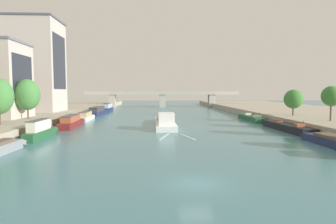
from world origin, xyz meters
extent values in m
plane|color=#42757F|center=(0.00, 0.00, 0.00)|extent=(400.00, 400.00, 0.00)
cube|color=#A89E89|center=(-40.44, 55.00, 0.88)|extent=(36.00, 170.00, 1.76)
cube|color=#A89E89|center=(40.44, 55.00, 0.88)|extent=(36.00, 170.00, 1.76)
cube|color=silver|center=(-1.19, 36.61, 0.46)|extent=(3.92, 20.17, 0.91)
cube|color=silver|center=(-1.26, 47.03, 0.55)|extent=(3.61, 1.22, 0.82)
cube|color=silver|center=(-1.19, 36.61, 0.94)|extent=(4.00, 20.17, 0.06)
cube|color=white|center=(-1.15, 29.76, 2.09)|extent=(2.87, 4.05, 2.24)
cube|color=black|center=(-1.16, 31.78, 2.43)|extent=(2.28, 0.04, 0.63)
cube|color=brown|center=(-1.20, 38.62, 1.15)|extent=(3.03, 10.49, 0.36)
cylinder|color=#232328|center=(-0.58, 30.57, 1.52)|extent=(0.07, 0.07, 1.10)
cube|color=silver|center=(1.82, 22.25, 0.01)|extent=(2.04, 5.86, 0.03)
cube|color=silver|center=(-1.78, 22.22, 0.01)|extent=(1.96, 5.88, 0.03)
cube|color=gray|center=(-20.66, 15.00, 0.64)|extent=(1.79, 1.28, 0.90)
cube|color=#235633|center=(-20.54, 21.86, 0.58)|extent=(1.61, 9.03, 1.17)
cube|color=#235633|center=(-20.54, 26.72, 0.70)|extent=(1.53, 1.25, 0.95)
cube|color=#235633|center=(-20.54, 21.86, 1.20)|extent=(1.65, 9.03, 0.06)
cube|color=beige|center=(-20.54, 21.41, 2.00)|extent=(1.32, 5.78, 1.54)
cube|color=#4C4C51|center=(-20.54, 21.41, 2.81)|extent=(1.42, 5.95, 0.08)
cylinder|color=#232328|center=(-20.30, 19.15, 1.78)|extent=(0.07, 0.07, 1.10)
cube|color=maroon|center=(-19.88, 35.23, 0.55)|extent=(2.76, 11.50, 1.10)
cube|color=maroon|center=(-20.07, 41.29, 0.66)|extent=(2.32, 1.31, 0.92)
cube|color=maroon|center=(-19.88, 35.23, 1.13)|extent=(2.81, 11.50, 0.06)
cube|color=#9E5133|center=(-19.86, 34.65, 1.74)|extent=(2.20, 7.37, 1.16)
cube|color=#4C4C51|center=(-19.86, 34.65, 2.36)|extent=(2.35, 7.60, 0.08)
cylinder|color=#232328|center=(-19.41, 31.81, 1.71)|extent=(0.07, 0.07, 1.10)
cube|color=silver|center=(-20.23, 48.39, 0.46)|extent=(2.43, 10.33, 0.91)
cube|color=silver|center=(-20.38, 53.88, 0.55)|extent=(2.08, 1.26, 0.82)
cube|color=silver|center=(-20.23, 48.39, 0.94)|extent=(2.47, 10.34, 0.06)
cube|color=tan|center=(-20.22, 47.87, 1.55)|extent=(1.94, 6.62, 1.15)
cube|color=#4C4C51|center=(-20.22, 47.87, 2.16)|extent=(2.08, 6.83, 0.08)
cylinder|color=#232328|center=(-19.83, 45.31, 1.52)|extent=(0.07, 0.07, 1.10)
cube|color=#1E284C|center=(-20.54, 64.12, 0.51)|extent=(3.26, 15.60, 1.03)
cube|color=#1E284C|center=(-20.30, 72.23, 0.62)|extent=(2.69, 1.30, 0.88)
cube|color=#1E284C|center=(-20.54, 64.12, 1.06)|extent=(3.32, 15.60, 0.06)
cube|color=#38383D|center=(-20.57, 63.35, 1.78)|extent=(2.59, 10.00, 1.38)
cube|color=#4C4C51|center=(-20.57, 63.35, 2.50)|extent=(2.77, 10.30, 0.08)
cylinder|color=#232328|center=(-20.26, 59.45, 1.64)|extent=(0.07, 0.07, 1.10)
cube|color=#1E284C|center=(-20.02, 78.75, 0.63)|extent=(2.10, 10.51, 1.26)
cube|color=#1E284C|center=(-20.04, 84.36, 0.76)|extent=(1.96, 1.27, 1.00)
cube|color=#1E284C|center=(-20.02, 78.75, 1.29)|extent=(2.14, 10.51, 0.06)
cube|color=#9EBCD6|center=(-20.02, 78.23, 2.08)|extent=(1.71, 6.73, 1.52)
cube|color=#4C4C51|center=(-20.02, 78.23, 2.88)|extent=(1.84, 6.93, 0.08)
cylinder|color=#232328|center=(-19.70, 75.60, 1.87)|extent=(0.07, 0.07, 1.10)
cube|color=#1E284C|center=(20.11, 19.12, 0.59)|extent=(2.97, 1.22, 0.85)
cube|color=black|center=(20.68, 28.20, 0.59)|extent=(2.99, 15.04, 1.17)
cube|color=black|center=(20.50, 36.04, 0.70)|extent=(2.55, 1.30, 0.95)
cube|color=black|center=(20.68, 28.20, 1.20)|extent=(3.05, 15.04, 0.06)
cube|color=#9E5133|center=(20.60, 31.49, 1.43)|extent=(1.35, 0.93, 0.40)
cube|color=#9E5133|center=(20.77, 24.00, 1.47)|extent=(1.49, 1.13, 0.48)
cylinder|color=#232328|center=(21.17, 23.71, 1.78)|extent=(0.07, 0.07, 1.10)
cube|color=#235633|center=(20.52, 46.17, 0.55)|extent=(3.03, 13.30, 1.09)
cube|color=#235633|center=(20.62, 53.15, 0.66)|extent=(2.72, 1.27, 0.91)
cube|color=#235633|center=(20.52, 46.17, 1.12)|extent=(3.09, 13.30, 0.06)
cube|color=white|center=(20.56, 49.09, 1.35)|extent=(1.44, 0.92, 0.40)
cube|color=white|center=(20.47, 42.46, 1.39)|extent=(1.58, 1.12, 0.48)
cylinder|color=#232328|center=(20.89, 42.19, 1.70)|extent=(0.07, 0.07, 1.10)
cylinder|color=brown|center=(-28.05, 34.67, 3.29)|extent=(0.30, 0.30, 3.06)
ellipsoid|color=#427F3D|center=(-28.05, 34.67, 6.48)|extent=(4.74, 4.74, 6.02)
cylinder|color=brown|center=(28.37, 27.72, 3.52)|extent=(0.29, 0.29, 3.52)
ellipsoid|color=#387533|center=(28.37, 27.72, 6.27)|extent=(3.40, 3.40, 3.58)
cylinder|color=brown|center=(27.48, 39.66, 2.99)|extent=(0.32, 0.32, 2.46)
ellipsoid|color=#387533|center=(27.48, 39.66, 5.38)|extent=(4.06, 4.06, 4.21)
cube|color=#232833|center=(-29.65, 36.56, 9.91)|extent=(0.04, 8.20, 8.89)
cube|color=#BCB2A8|center=(-36.62, 55.44, 13.68)|extent=(15.88, 11.79, 23.84)
cube|color=#4C515B|center=(-36.62, 55.44, 25.85)|extent=(16.36, 12.15, 0.50)
cube|color=#232833|center=(-28.66, 55.44, 14.87)|extent=(0.04, 9.43, 14.30)
cube|color=#ADA899|center=(0.00, 105.03, 5.98)|extent=(68.88, 4.40, 0.60)
cube|color=#ADA899|center=(0.00, 103.03, 6.73)|extent=(68.88, 0.30, 0.90)
cube|color=#ADA899|center=(0.00, 107.03, 6.73)|extent=(68.88, 0.30, 0.90)
cube|color=#ADA899|center=(-22.44, 105.03, 2.84)|extent=(2.80, 3.60, 5.68)
cube|color=#ADA899|center=(0.00, 105.03, 2.84)|extent=(2.80, 3.60, 5.68)
cube|color=#ADA899|center=(22.44, 105.03, 2.84)|extent=(2.80, 3.60, 5.68)
camera|label=1|loc=(-3.08, -20.78, 7.04)|focal=29.79mm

